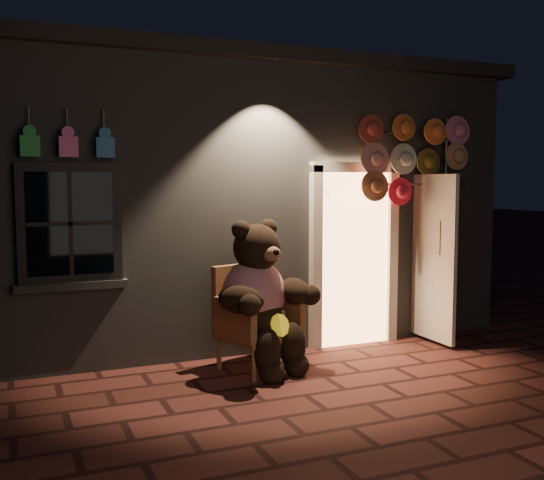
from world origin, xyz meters
TOP-DOWN VIEW (x-y plane):
  - ground at (0.00, 0.00)m, footprint 60.00×60.00m
  - shop_building at (0.00, 3.99)m, footprint 7.30×5.95m
  - wicker_armchair at (-0.12, 1.01)m, footprint 0.91×0.87m
  - teddy_bear at (-0.10, 0.87)m, footprint 1.10×1.03m
  - hat_rack at (2.06, 1.28)m, footprint 1.59×0.22m

SIDE VIEW (x-z plane):
  - ground at x=0.00m, z-range 0.00..0.00m
  - wicker_armchair at x=-0.12m, z-range 0.00..1.08m
  - teddy_bear at x=-0.10m, z-range -0.03..1.57m
  - shop_building at x=0.00m, z-range -0.02..3.49m
  - hat_rack at x=2.06m, z-range 0.89..3.66m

